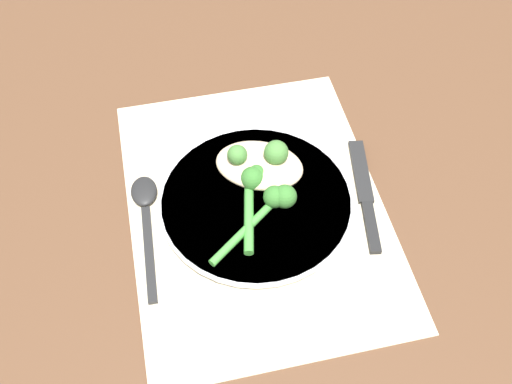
{
  "coord_description": "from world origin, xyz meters",
  "views": [
    {
      "loc": [
        0.44,
        -0.1,
        0.63
      ],
      "look_at": [
        0.0,
        0.0,
        0.03
      ],
      "focal_mm": 42.0,
      "sensor_mm": 36.0,
      "label": 1
    }
  ],
  "objects_px": {
    "chicken_fillet": "(259,165)",
    "knife": "(365,195)",
    "broccoli_stalk_left": "(251,186)",
    "spoon": "(145,206)",
    "broccoli_stalk_front": "(274,203)",
    "plate": "(256,202)"
  },
  "relations": [
    {
      "from": "broccoli_stalk_left",
      "to": "spoon",
      "type": "relative_size",
      "value": 0.66
    },
    {
      "from": "plate",
      "to": "chicken_fillet",
      "type": "height_order",
      "value": "chicken_fillet"
    },
    {
      "from": "chicken_fillet",
      "to": "broccoli_stalk_left",
      "type": "xyz_separation_m",
      "value": [
        0.03,
        -0.02,
        -0.0
      ]
    },
    {
      "from": "chicken_fillet",
      "to": "knife",
      "type": "relative_size",
      "value": 0.76
    },
    {
      "from": "chicken_fillet",
      "to": "broccoli_stalk_front",
      "type": "bearing_deg",
      "value": 3.68
    },
    {
      "from": "broccoli_stalk_left",
      "to": "spoon",
      "type": "xyz_separation_m",
      "value": [
        -0.01,
        -0.14,
        -0.02
      ]
    },
    {
      "from": "knife",
      "to": "broccoli_stalk_left",
      "type": "bearing_deg",
      "value": 179.36
    },
    {
      "from": "broccoli_stalk_front",
      "to": "knife",
      "type": "bearing_deg",
      "value": 53.98
    },
    {
      "from": "plate",
      "to": "chicken_fillet",
      "type": "distance_m",
      "value": 0.05
    },
    {
      "from": "chicken_fillet",
      "to": "broccoli_stalk_left",
      "type": "relative_size",
      "value": 1.13
    },
    {
      "from": "spoon",
      "to": "chicken_fillet",
      "type": "bearing_deg",
      "value": 8.69
    },
    {
      "from": "broccoli_stalk_front",
      "to": "knife",
      "type": "distance_m",
      "value": 0.13
    },
    {
      "from": "chicken_fillet",
      "to": "plate",
      "type": "bearing_deg",
      "value": -17.85
    },
    {
      "from": "plate",
      "to": "broccoli_stalk_left",
      "type": "distance_m",
      "value": 0.02
    },
    {
      "from": "plate",
      "to": "knife",
      "type": "xyz_separation_m",
      "value": [
        0.02,
        0.14,
        -0.01
      ]
    },
    {
      "from": "plate",
      "to": "spoon",
      "type": "bearing_deg",
      "value": -100.68
    },
    {
      "from": "plate",
      "to": "broccoli_stalk_left",
      "type": "bearing_deg",
      "value": -165.08
    },
    {
      "from": "plate",
      "to": "knife",
      "type": "distance_m",
      "value": 0.14
    },
    {
      "from": "broccoli_stalk_front",
      "to": "spoon",
      "type": "relative_size",
      "value": 0.66
    },
    {
      "from": "plate",
      "to": "spoon",
      "type": "height_order",
      "value": "plate"
    },
    {
      "from": "knife",
      "to": "spoon",
      "type": "bearing_deg",
      "value": -178.3
    },
    {
      "from": "chicken_fillet",
      "to": "spoon",
      "type": "xyz_separation_m",
      "value": [
        0.02,
        -0.15,
        -0.02
      ]
    }
  ]
}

